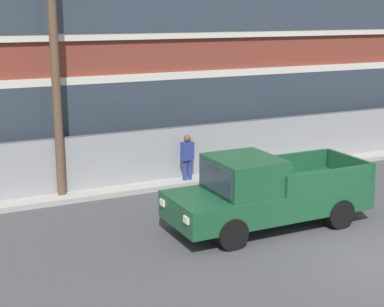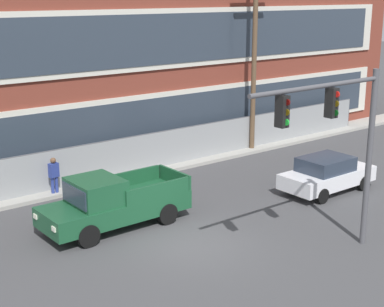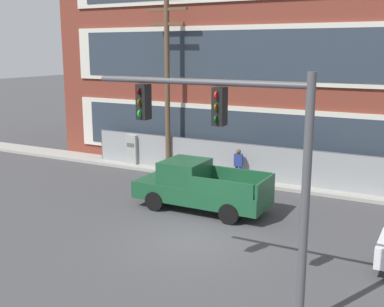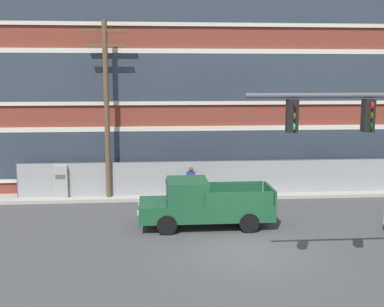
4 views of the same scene
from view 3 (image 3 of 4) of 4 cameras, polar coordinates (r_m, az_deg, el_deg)
ground_plane at (r=16.72m, az=0.04°, el=-10.37°), size 160.00×160.00×0.00m
sidewalk_building_side at (r=23.71m, az=9.26°, el=-3.43°), size 80.00×1.63×0.16m
chain_link_fence at (r=22.47m, az=19.63°, el=-2.53°), size 28.98×0.06×1.91m
traffic_signal_mast at (r=11.25m, az=5.55°, el=1.00°), size 5.64×0.43×5.98m
pickup_truck_dark_green at (r=19.57m, az=0.81°, el=-4.01°), size 5.55×2.16×1.99m
utility_pole_near_corner at (r=25.06m, az=-2.95°, el=8.71°), size 2.32×0.26×8.87m
electrical_cabinet at (r=27.03m, az=-7.00°, el=0.37°), size 0.67×0.50×1.79m
pedestrian_near_cabinet at (r=23.56m, az=5.51°, el=-1.18°), size 0.43×0.30×1.69m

